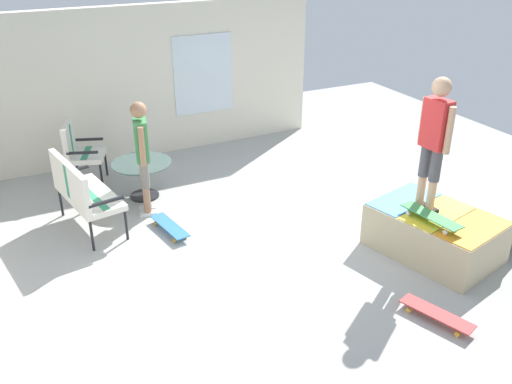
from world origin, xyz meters
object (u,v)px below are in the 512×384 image
at_px(person_watching, 142,151).
at_px(skateboard_spare, 437,314).
at_px(patio_bench, 80,189).
at_px(patio_chair_near_house, 78,148).
at_px(skateboard_on_ramp, 431,216).
at_px(patio_table, 142,172).
at_px(person_skater, 434,136).
at_px(skateboard_by_bench, 170,226).
at_px(skate_ramp, 436,232).

distance_m(person_watching, skateboard_spare, 4.34).
bearing_deg(skateboard_spare, patio_bench, 38.93).
relative_size(patio_chair_near_house, skateboard_spare, 1.24).
height_order(skateboard_spare, skateboard_on_ramp, skateboard_on_ramp).
bearing_deg(patio_bench, patio_table, -58.12).
xyz_separation_m(patio_chair_near_house, person_watching, (-1.44, -0.65, 0.35)).
bearing_deg(skateboard_spare, person_skater, -33.47).
xyz_separation_m(patio_table, skateboard_on_ramp, (-3.36, -2.57, 0.26)).
xyz_separation_m(patio_bench, skateboard_on_ramp, (-2.73, -3.58, 0.05)).
relative_size(skateboard_by_bench, skateboard_on_ramp, 1.00).
height_order(patio_bench, patio_chair_near_house, same).
bearing_deg(skateboard_on_ramp, skateboard_by_bench, 50.11).
height_order(patio_bench, person_skater, person_skater).
bearing_deg(skateboard_by_bench, patio_chair_near_house, 19.57).
height_order(patio_chair_near_house, person_watching, person_watching).
height_order(patio_table, person_skater, person_skater).
distance_m(person_skater, skateboard_on_ramp, 0.95).
bearing_deg(patio_bench, skateboard_by_bench, -119.90).
bearing_deg(person_skater, person_watching, 47.71).
bearing_deg(person_watching, skateboard_on_ramp, -136.57).
relative_size(person_skater, skateboard_by_bench, 2.05).
relative_size(patio_chair_near_house, person_watching, 0.61).
relative_size(patio_bench, skateboard_by_bench, 1.61).
distance_m(patio_chair_near_house, skateboard_spare, 5.85).
relative_size(skate_ramp, skateboard_spare, 2.53).
distance_m(patio_table, person_skater, 4.26).
xyz_separation_m(skateboard_by_bench, skateboard_spare, (-3.05, -1.93, 0.00)).
height_order(person_watching, skateboard_by_bench, person_watching).
relative_size(person_skater, skateboard_spare, 2.05).
bearing_deg(patio_table, person_skater, -138.73).
bearing_deg(patio_bench, skateboard_spare, -141.07).
distance_m(patio_chair_near_house, skateboard_by_bench, 2.31).
bearing_deg(skateboard_spare, person_watching, 28.57).
bearing_deg(patio_chair_near_house, skateboard_by_bench, -160.43).
height_order(skate_ramp, skateboard_on_ramp, skateboard_on_ramp).
bearing_deg(skate_ramp, person_watching, 48.05).
bearing_deg(skateboard_by_bench, person_skater, -124.77).
distance_m(patio_bench, skateboard_on_ramp, 4.50).
xyz_separation_m(patio_chair_near_house, skateboard_on_ramp, (-4.27, -3.32, 0.05)).
bearing_deg(patio_chair_near_house, patio_bench, 170.55).
relative_size(patio_chair_near_house, skateboard_on_ramp, 1.25).
distance_m(patio_table, skateboard_by_bench, 1.25).
relative_size(skate_ramp, skateboard_on_ramp, 2.54).
xyz_separation_m(skate_ramp, skateboard_spare, (-1.07, 0.93, -0.20)).
bearing_deg(skateboard_on_ramp, patio_table, 37.48).
xyz_separation_m(person_skater, skateboard_on_ramp, (-0.27, 0.13, -0.90)).
xyz_separation_m(patio_table, skateboard_by_bench, (-1.21, -0.00, -0.32)).
bearing_deg(skateboard_spare, skateboard_by_bench, 32.24).
xyz_separation_m(patio_table, person_watching, (-0.53, 0.11, 0.56)).
bearing_deg(skateboard_by_bench, skate_ramp, -124.79).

